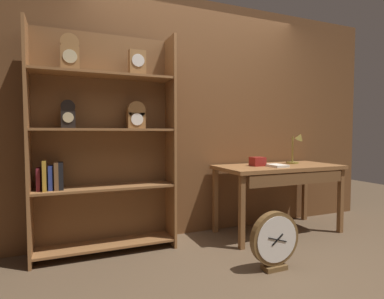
{
  "coord_description": "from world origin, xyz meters",
  "views": [
    {
      "loc": [
        -1.41,
        -1.93,
        1.13
      ],
      "look_at": [
        -0.25,
        0.84,
        0.96
      ],
      "focal_mm": 28.75,
      "sensor_mm": 36.0,
      "label": 1
    }
  ],
  "objects_px": {
    "toolbox_small": "(258,161)",
    "round_clock_large": "(275,240)",
    "workbench": "(280,173)",
    "bookshelf": "(102,141)",
    "open_repair_manual": "(277,166)",
    "desk_lamp": "(296,148)"
  },
  "relations": [
    {
      "from": "workbench",
      "to": "desk_lamp",
      "type": "bearing_deg",
      "value": 17.25
    },
    {
      "from": "desk_lamp",
      "to": "round_clock_large",
      "type": "xyz_separation_m",
      "value": [
        -0.95,
        -0.84,
        -0.71
      ]
    },
    {
      "from": "bookshelf",
      "to": "open_repair_manual",
      "type": "height_order",
      "value": "bookshelf"
    },
    {
      "from": "workbench",
      "to": "toolbox_small",
      "type": "xyz_separation_m",
      "value": [
        -0.25,
        0.07,
        0.13
      ]
    },
    {
      "from": "workbench",
      "to": "round_clock_large",
      "type": "distance_m",
      "value": 1.07
    },
    {
      "from": "bookshelf",
      "to": "open_repair_manual",
      "type": "distance_m",
      "value": 1.82
    },
    {
      "from": "toolbox_small",
      "to": "round_clock_large",
      "type": "distance_m",
      "value": 1.06
    },
    {
      "from": "round_clock_large",
      "to": "toolbox_small",
      "type": "bearing_deg",
      "value": 64.44
    },
    {
      "from": "toolbox_small",
      "to": "round_clock_large",
      "type": "height_order",
      "value": "toolbox_small"
    },
    {
      "from": "workbench",
      "to": "desk_lamp",
      "type": "distance_m",
      "value": 0.43
    },
    {
      "from": "open_repair_manual",
      "to": "round_clock_large",
      "type": "distance_m",
      "value": 0.99
    },
    {
      "from": "desk_lamp",
      "to": "toolbox_small",
      "type": "xyz_separation_m",
      "value": [
        -0.57,
        -0.03,
        -0.14
      ]
    },
    {
      "from": "bookshelf",
      "to": "open_repair_manual",
      "type": "bearing_deg",
      "value": -9.01
    },
    {
      "from": "bookshelf",
      "to": "desk_lamp",
      "type": "relative_size",
      "value": 5.58
    },
    {
      "from": "toolbox_small",
      "to": "round_clock_large",
      "type": "relative_size",
      "value": 0.3
    },
    {
      "from": "toolbox_small",
      "to": "round_clock_large",
      "type": "bearing_deg",
      "value": -115.56
    },
    {
      "from": "bookshelf",
      "to": "round_clock_large",
      "type": "distance_m",
      "value": 1.76
    },
    {
      "from": "workbench",
      "to": "open_repair_manual",
      "type": "height_order",
      "value": "open_repair_manual"
    },
    {
      "from": "bookshelf",
      "to": "desk_lamp",
      "type": "distance_m",
      "value": 2.21
    },
    {
      "from": "round_clock_large",
      "to": "desk_lamp",
      "type": "bearing_deg",
      "value": 41.48
    },
    {
      "from": "desk_lamp",
      "to": "open_repair_manual",
      "type": "height_order",
      "value": "desk_lamp"
    },
    {
      "from": "bookshelf",
      "to": "toolbox_small",
      "type": "height_order",
      "value": "bookshelf"
    }
  ]
}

